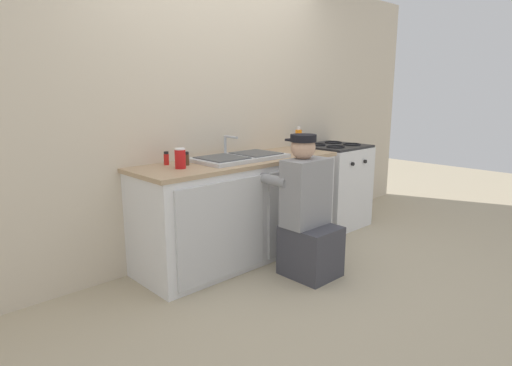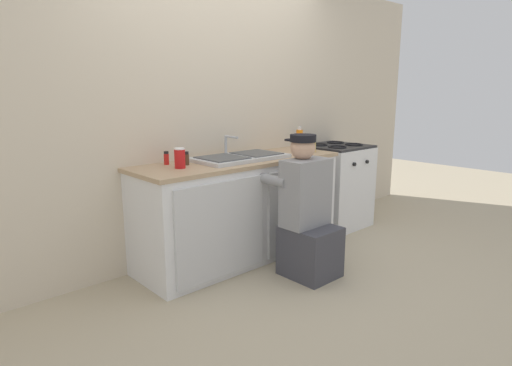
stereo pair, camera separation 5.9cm
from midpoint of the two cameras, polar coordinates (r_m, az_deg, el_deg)
The scene contains 12 objects.
ground_plane at distance 3.63m, azimuth 0.63°, elevation -10.95°, with size 12.00×12.00×0.00m, color tan.
back_wall at distance 3.84m, azimuth -6.19°, elevation 9.48°, with size 6.00×0.10×2.50m, color beige.
counter_cabinet at distance 3.69m, azimuth -2.50°, elevation -3.72°, with size 1.85×0.62×0.83m.
countertop at distance 3.61m, azimuth -2.66°, elevation 2.91°, with size 1.89×0.62×0.03m, color tan.
sink_double_basin at distance 3.60m, azimuth -2.68°, elevation 3.48°, with size 0.80×0.44×0.19m.
stove_range at distance 4.64m, azimuth 9.84°, elevation -0.29°, with size 0.64×0.62×0.88m.
plumber_person at distance 3.36m, azimuth 6.37°, elevation -4.63°, with size 0.42×0.61×1.10m.
condiment_jar at distance 4.07m, azimuth 6.93°, elevation 5.05°, with size 0.07×0.07×0.13m.
soap_bottle_orange at distance 3.91m, azimuth 5.25°, elevation 5.53°, with size 0.06×0.06×0.25m.
soda_cup_red at distance 3.22m, azimuth -10.59°, elevation 3.25°, with size 0.08×0.08×0.15m.
spice_bottle_pepper at distance 3.36m, azimuth -9.74°, elevation 3.21°, with size 0.04×0.04×0.10m.
spice_bottle_red at distance 3.40m, azimuth -12.35°, elevation 3.22°, with size 0.04×0.04×0.10m.
Camera 1 is at (-2.35, -2.38, 1.43)m, focal length 30.00 mm.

